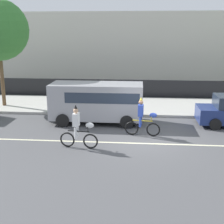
% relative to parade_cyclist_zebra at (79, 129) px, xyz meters
% --- Properties ---
extents(ground_plane, '(80.00, 80.00, 0.00)m').
position_rel_parade_cyclist_zebra_xyz_m(ground_plane, '(2.81, 1.26, -0.84)').
color(ground_plane, '#4C4C4F').
extents(road_centre_line, '(36.00, 0.14, 0.01)m').
position_rel_parade_cyclist_zebra_xyz_m(road_centre_line, '(2.81, 0.76, -0.84)').
color(road_centre_line, beige).
rests_on(road_centre_line, ground).
extents(sidewalk_curb, '(60.00, 5.00, 0.15)m').
position_rel_parade_cyclist_zebra_xyz_m(sidewalk_curb, '(2.81, 7.76, -0.77)').
color(sidewalk_curb, '#ADAAA3').
rests_on(sidewalk_curb, ground).
extents(fence_line, '(40.00, 0.08, 1.40)m').
position_rel_parade_cyclist_zebra_xyz_m(fence_line, '(2.81, 10.66, -0.14)').
color(fence_line, black).
rests_on(fence_line, ground).
extents(building_backdrop, '(28.00, 8.00, 6.60)m').
position_rel_parade_cyclist_zebra_xyz_m(building_backdrop, '(0.56, 19.26, 2.46)').
color(building_backdrop, beige).
rests_on(building_backdrop, ground).
extents(parade_cyclist_zebra, '(1.72, 0.51, 1.92)m').
position_rel_parade_cyclist_zebra_xyz_m(parade_cyclist_zebra, '(0.00, 0.00, 0.00)').
color(parade_cyclist_zebra, black).
rests_on(parade_cyclist_zebra, ground).
extents(parade_cyclist_cobalt, '(1.72, 0.51, 1.92)m').
position_rel_parade_cyclist_zebra_xyz_m(parade_cyclist_cobalt, '(2.76, 1.88, 0.00)').
color(parade_cyclist_cobalt, black).
rests_on(parade_cyclist_cobalt, ground).
extents(parked_van_grey, '(5.00, 2.22, 2.18)m').
position_rel_parade_cyclist_zebra_xyz_m(parked_van_grey, '(0.31, 3.96, 0.44)').
color(parked_van_grey, '#99999E').
rests_on(parked_van_grey, ground).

